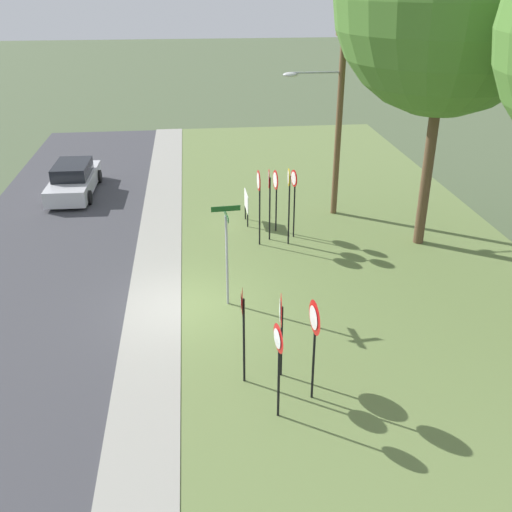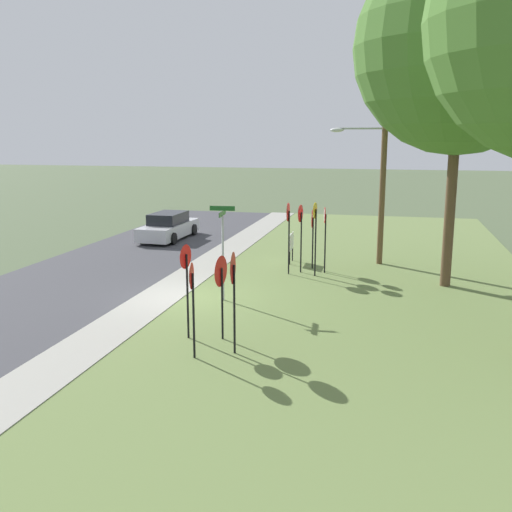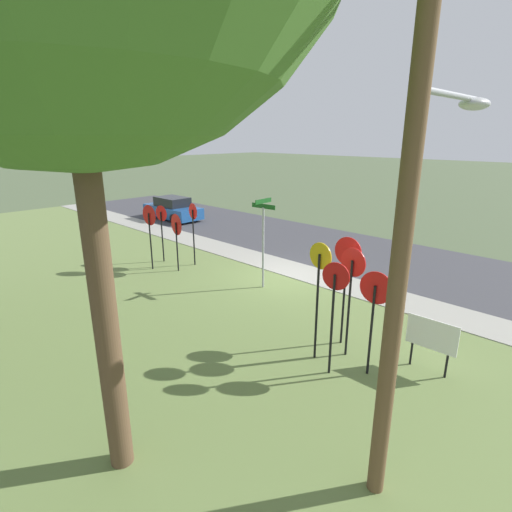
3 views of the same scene
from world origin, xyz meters
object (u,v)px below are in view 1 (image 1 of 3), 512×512
street_name_post (227,248)px  notice_board (246,203)px  stop_sign_near_left (269,190)px  parked_hatchback_near (74,180)px  yield_sign_near_left (242,315)px  yield_sign_far_right (278,350)px  stop_sign_far_left (259,192)px  stop_sign_far_right (289,192)px  yield_sign_near_right (314,327)px  stop_sign_near_right (276,188)px  utility_pole (335,109)px  yield_sign_far_left (281,317)px  stop_sign_far_center (294,190)px

street_name_post → notice_board: street_name_post is taller
stop_sign_near_left → parked_hatchback_near: size_ratio=0.57×
yield_sign_near_left → yield_sign_far_right: (1.30, 0.62, -0.12)m
notice_board → yield_sign_near_left: bearing=-7.2°
parked_hatchback_near → yield_sign_near_left: bearing=24.8°
stop_sign_far_left → notice_board: stop_sign_far_left is taller
stop_sign_far_right → yield_sign_near_left: bearing=-11.8°
stop_sign_far_right → yield_sign_near_right: 8.52m
stop_sign_near_right → yield_sign_near_left: size_ratio=0.94×
yield_sign_near_right → stop_sign_near_right: bearing=170.7°
stop_sign_near_right → stop_sign_near_left: bearing=-30.0°
stop_sign_near_left → stop_sign_far_left: 0.58m
utility_pole → parked_hatchback_near: (-3.67, -10.75, -3.60)m
yield_sign_far_left → parked_hatchback_near: size_ratio=0.48×
stop_sign_near_right → stop_sign_far_center: bearing=36.7°
notice_board → parked_hatchback_near: parked_hatchback_near is taller
yield_sign_near_right → parked_hatchback_near: yield_sign_near_right is taller
stop_sign_far_left → street_name_post: size_ratio=0.90×
stop_sign_far_right → street_name_post: street_name_post is taller
stop_sign_far_right → stop_sign_near_left: bearing=-121.3°
stop_sign_near_left → utility_pole: utility_pole is taller
stop_sign_near_left → notice_board: size_ratio=2.13×
stop_sign_far_center → yield_sign_near_right: stop_sign_far_center is taller
parked_hatchback_near → street_name_post: bearing=31.3°
yield_sign_near_left → street_name_post: 3.69m
stop_sign_near_right → yield_sign_far_left: bearing=-13.4°
stop_sign_far_right → yield_sign_near_left: 8.04m
stop_sign_far_left → street_name_post: bearing=-20.6°
utility_pole → notice_board: size_ratio=6.18×
yield_sign_near_right → yield_sign_far_right: yield_sign_near_right is taller
stop_sign_far_right → utility_pole: size_ratio=0.37×
yield_sign_far_left → utility_pole: (-10.39, 3.62, 2.54)m
stop_sign_near_left → stop_sign_near_right: stop_sign_near_left is taller
yield_sign_far_left → yield_sign_far_right: (1.43, -0.28, 0.07)m
stop_sign_far_center → yield_sign_far_left: stop_sign_far_center is taller
utility_pole → stop_sign_far_left: bearing=-49.6°
yield_sign_far_right → yield_sign_far_left: bearing=159.2°
stop_sign_far_center → street_name_post: bearing=-40.2°
street_name_post → parked_hatchback_near: 12.21m
yield_sign_near_right → yield_sign_far_left: yield_sign_near_right is taller
stop_sign_near_left → yield_sign_near_left: bearing=-5.3°
yield_sign_near_left → yield_sign_far_right: yield_sign_near_left is taller
yield_sign_far_left → notice_board: yield_sign_far_left is taller
stop_sign_far_center → street_name_post: size_ratio=0.83×
yield_sign_far_left → utility_pole: utility_pole is taller
stop_sign_far_right → notice_board: stop_sign_far_right is taller
yield_sign_near_right → notice_board: size_ratio=2.04×
stop_sign_near_right → parked_hatchback_near: 9.86m
stop_sign_far_left → yield_sign_far_left: bearing=-4.6°
utility_pole → street_name_post: bearing=-34.1°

